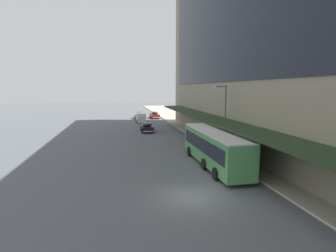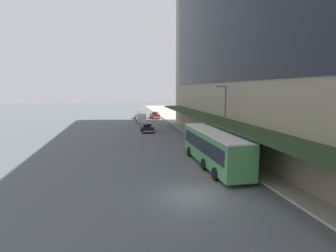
% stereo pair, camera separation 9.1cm
% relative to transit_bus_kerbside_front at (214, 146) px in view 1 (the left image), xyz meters
% --- Properties ---
extents(ground, '(240.00, 240.00, 0.00)m').
position_rel_transit_bus_kerbside_front_xyz_m(ground, '(-3.97, -6.30, -1.87)').
color(ground, '#555A5C').
extents(sidewalk_kerb, '(10.00, 180.00, 0.15)m').
position_rel_transit_bus_kerbside_front_xyz_m(sidewalk_kerb, '(7.03, -6.30, -1.79)').
color(sidewalk_kerb, '#B1AB96').
rests_on(sidewalk_kerb, ground).
extents(transit_bus_kerbside_front, '(2.69, 11.54, 3.26)m').
position_rel_transit_bus_kerbside_front_xyz_m(transit_bus_kerbside_front, '(0.00, 0.00, 0.00)').
color(transit_bus_kerbside_front, '#488E50').
rests_on(transit_bus_kerbside_front, ground).
extents(sedan_second_near, '(1.98, 4.45, 1.68)m').
position_rel_transit_bus_kerbside_front_xyz_m(sedan_second_near, '(-3.54, 39.77, -1.05)').
color(sedan_second_near, beige).
rests_on(sedan_second_near, ground).
extents(sedan_trailing_near, '(1.99, 4.64, 1.63)m').
position_rel_transit_bus_kerbside_front_xyz_m(sedan_trailing_near, '(0.25, 39.77, -1.07)').
color(sedan_trailing_near, '#A9221D').
rests_on(sedan_trailing_near, ground).
extents(sedan_lead_mid, '(2.01, 4.38, 1.61)m').
position_rel_transit_bus_kerbside_front_xyz_m(sedan_lead_mid, '(-3.82, 20.46, -1.08)').
color(sedan_lead_mid, black).
rests_on(sedan_lead_mid, ground).
extents(vw_van, '(1.96, 4.58, 1.96)m').
position_rel_transit_bus_kerbside_front_xyz_m(vw_van, '(-3.72, 33.01, -0.77)').
color(vw_van, beige).
rests_on(vw_van, ground).
extents(pedestrian_at_kerb, '(0.33, 0.61, 1.86)m').
position_rel_transit_bus_kerbside_front_xyz_m(pedestrian_at_kerb, '(3.96, 0.66, -0.69)').
color(pedestrian_at_kerb, black).
rests_on(pedestrian_at_kerb, sidewalk_kerb).
extents(street_lamp, '(1.50, 0.28, 7.27)m').
position_rel_transit_bus_kerbside_front_xyz_m(street_lamp, '(2.74, 4.40, 2.49)').
color(street_lamp, '#4C4C51').
rests_on(street_lamp, sidewalk_kerb).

